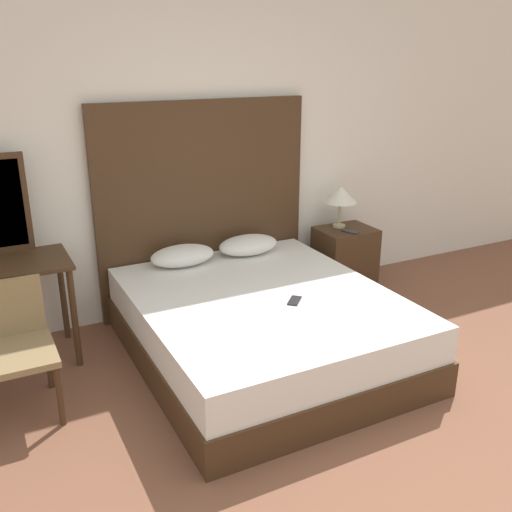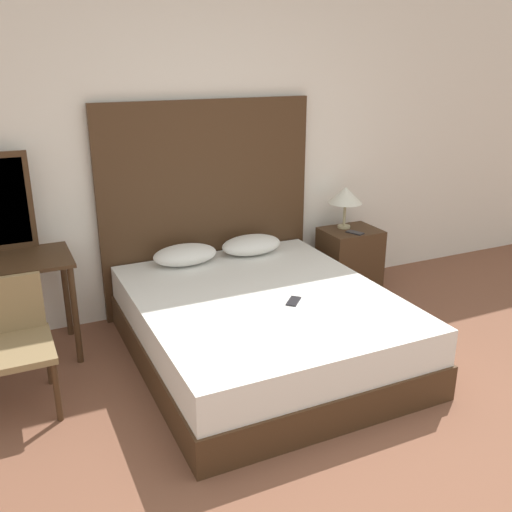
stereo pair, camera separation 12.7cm
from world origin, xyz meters
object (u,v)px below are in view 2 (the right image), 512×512
object	(u,v)px
bed	(262,326)
nightstand	(349,261)
phone_on_nightstand	(355,233)
vanity_desk	(6,279)
table_lamp	(346,196)
phone_on_bed	(294,301)
chair	(10,337)

from	to	relation	value
bed	nightstand	xyz separation A→B (m)	(1.23, 0.74, 0.05)
bed	phone_on_nightstand	xyz separation A→B (m)	(1.20, 0.64, 0.35)
phone_on_nightstand	vanity_desk	distance (m)	2.79
nightstand	phone_on_nightstand	size ratio (longest dim) A/B	3.53
table_lamp	nightstand	bearing A→B (deg)	-73.59
phone_on_bed	phone_on_nightstand	world-z (taller)	phone_on_nightstand
nightstand	table_lamp	size ratio (longest dim) A/B	1.58
bed	table_lamp	distance (m)	1.59
phone_on_nightstand	chair	size ratio (longest dim) A/B	0.21
bed	chair	bearing A→B (deg)	175.31
nightstand	phone_on_nightstand	world-z (taller)	phone_on_nightstand
bed	vanity_desk	distance (m)	1.77
chair	bed	bearing A→B (deg)	-4.69
bed	phone_on_bed	size ratio (longest dim) A/B	12.84
table_lamp	phone_on_bed	bearing A→B (deg)	-136.28
phone_on_nightstand	phone_on_bed	bearing A→B (deg)	-141.62
chair	vanity_desk	bearing A→B (deg)	87.39
vanity_desk	chair	bearing A→B (deg)	-92.61
phone_on_bed	phone_on_nightstand	size ratio (longest dim) A/B	0.95
bed	vanity_desk	xyz separation A→B (m)	(-1.58, 0.71, 0.37)
bed	phone_on_bed	bearing A→B (deg)	-55.38
vanity_desk	chair	world-z (taller)	chair
chair	phone_on_bed	bearing A→B (deg)	-10.73
phone_on_bed	vanity_desk	bearing A→B (deg)	152.21
phone_on_bed	table_lamp	world-z (taller)	table_lamp
vanity_desk	nightstand	bearing A→B (deg)	0.70
bed	chair	distance (m)	1.63
phone_on_bed	nightstand	distance (m)	1.45
phone_on_bed	bed	bearing A→B (deg)	124.62
vanity_desk	bed	bearing A→B (deg)	-24.09
phone_on_bed	nightstand	bearing A→B (deg)	40.79
bed	phone_on_bed	distance (m)	0.35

